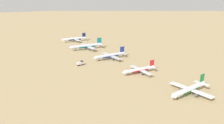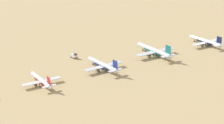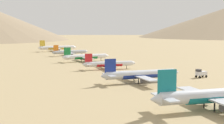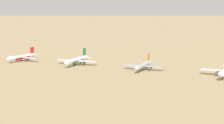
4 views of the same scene
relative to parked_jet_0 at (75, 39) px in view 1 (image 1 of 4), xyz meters
name	(u,v)px [view 1 (image 1 of 4)]	position (x,y,z in m)	size (l,w,h in m)	color
ground_plane	(142,73)	(13.26, 140.14, -3.44)	(1800.00, 1800.00, 0.00)	tan
parked_jet_0	(75,39)	(0.00, 0.00, 0.00)	(35.88, 29.22, 10.34)	silver
parked_jet_1	(87,46)	(8.99, 49.16, 0.46)	(40.68, 33.18, 11.74)	silver
parked_jet_2	(110,56)	(10.86, 96.14, -0.01)	(35.75, 29.05, 10.31)	silver
parked_jet_3	(140,70)	(15.64, 140.60, -0.51)	(30.49, 24.88, 8.80)	silver
parked_jet_4	(190,89)	(17.01, 183.98, -0.19)	(33.89, 27.48, 9.79)	white
service_truck	(80,63)	(42.53, 97.07, -1.36)	(5.37, 3.06, 3.90)	silver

